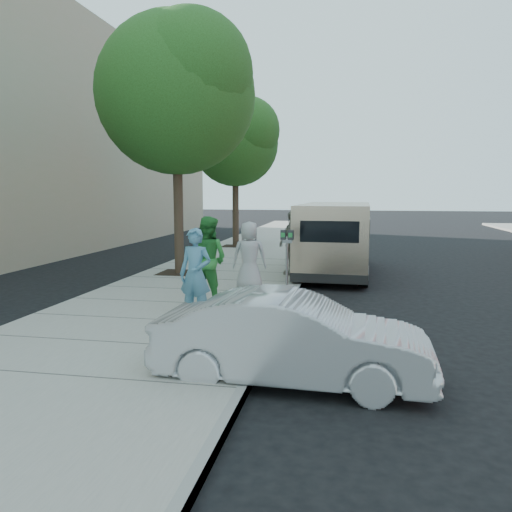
# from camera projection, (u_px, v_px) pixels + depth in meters

# --- Properties ---
(ground) EXTENTS (120.00, 120.00, 0.00)m
(ground) POSITION_uv_depth(u_px,v_px,m) (236.00, 297.00, 12.35)
(ground) COLOR black
(ground) RESTS_ON ground
(sidewalk) EXTENTS (5.00, 60.00, 0.15)m
(sidewalk) POSITION_uv_depth(u_px,v_px,m) (197.00, 292.00, 12.52)
(sidewalk) COLOR gray
(sidewalk) RESTS_ON ground
(curb_face) EXTENTS (0.12, 60.00, 0.16)m
(curb_face) POSITION_uv_depth(u_px,v_px,m) (294.00, 296.00, 12.07)
(curb_face) COLOR gray
(curb_face) RESTS_ON ground
(tree_near) EXTENTS (4.62, 4.60, 7.53)m
(tree_near) POSITION_uv_depth(u_px,v_px,m) (178.00, 88.00, 14.39)
(tree_near) COLOR black
(tree_near) RESTS_ON sidewalk
(tree_far) EXTENTS (3.92, 3.80, 6.49)m
(tree_far) POSITION_uv_depth(u_px,v_px,m) (236.00, 139.00, 21.89)
(tree_far) COLOR black
(tree_far) RESTS_ON sidewalk
(parking_meter) EXTENTS (0.32, 0.14, 1.52)m
(parking_meter) POSITION_uv_depth(u_px,v_px,m) (287.00, 247.00, 12.04)
(parking_meter) COLOR gray
(parking_meter) RESTS_ON sidewalk
(van) EXTENTS (2.18, 6.04, 2.22)m
(van) POSITION_uv_depth(u_px,v_px,m) (336.00, 237.00, 15.60)
(van) COLOR tan
(van) RESTS_ON ground
(sedan) EXTENTS (3.77, 1.44, 1.23)m
(sedan) POSITION_uv_depth(u_px,v_px,m) (292.00, 339.00, 6.71)
(sedan) COLOR #B3B5BB
(sedan) RESTS_ON ground
(person_officer) EXTENTS (0.69, 0.50, 1.75)m
(person_officer) POSITION_uv_depth(u_px,v_px,m) (195.00, 274.00, 9.46)
(person_officer) COLOR teal
(person_officer) RESTS_ON sidewalk
(person_green_shirt) EXTENTS (1.09, 0.96, 1.90)m
(person_green_shirt) POSITION_uv_depth(u_px,v_px,m) (208.00, 259.00, 11.02)
(person_green_shirt) COLOR #2C8636
(person_green_shirt) RESTS_ON sidewalk
(person_gray_shirt) EXTENTS (0.92, 0.68, 1.72)m
(person_gray_shirt) POSITION_uv_depth(u_px,v_px,m) (249.00, 256.00, 12.20)
(person_gray_shirt) COLOR #A5A5A7
(person_gray_shirt) RESTS_ON sidewalk
(person_striped_polo) EXTENTS (1.03, 1.16, 1.89)m
(person_striped_polo) POSITION_uv_depth(u_px,v_px,m) (293.00, 243.00, 14.63)
(person_striped_polo) COLOR gray
(person_striped_polo) RESTS_ON sidewalk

